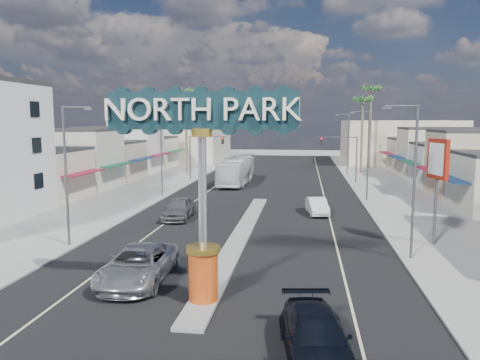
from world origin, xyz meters
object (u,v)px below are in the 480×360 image
(streetlight_l_near, at_px, (68,169))
(suv_right, at_px, (316,337))
(traffic_signal_right, at_px, (342,150))
(car_parked_left, at_px, (179,208))
(palm_right_mid, at_px, (363,103))
(palm_right_far, at_px, (371,94))
(bank_pylon_sign, at_px, (438,165))
(car_parked_right, at_px, (317,206))
(city_bus, at_px, (236,171))
(streetlight_l_mid, at_px, (163,149))
(suv_left, at_px, (138,265))
(gateway_sign, at_px, (202,171))
(palm_left_far, at_px, (186,97))
(streetlight_l_far, at_px, (206,140))
(streetlight_r_near, at_px, (412,174))
(streetlight_r_mid, at_px, (366,151))
(streetlight_r_far, at_px, (347,141))
(traffic_signal_left, at_px, (203,149))

(streetlight_l_near, height_order, suv_right, streetlight_l_near)
(traffic_signal_right, relative_size, car_parked_left, 1.16)
(palm_right_mid, xyz_separation_m, palm_right_far, (2.00, 6.00, 1.78))
(bank_pylon_sign, bearing_deg, traffic_signal_right, 81.13)
(palm_right_mid, xyz_separation_m, suv_right, (-8.16, -58.30, -9.81))
(suv_right, height_order, car_parked_right, suv_right)
(suv_right, relative_size, city_bus, 0.45)
(streetlight_l_mid, xyz_separation_m, car_parked_left, (4.59, -10.73, -4.19))
(streetlight_l_mid, height_order, car_parked_right, streetlight_l_mid)
(car_parked_left, bearing_deg, streetlight_l_near, -118.28)
(suv_left, bearing_deg, gateway_sign, -31.80)
(traffic_signal_right, relative_size, palm_left_far, 0.46)
(car_parked_right, bearing_deg, traffic_signal_right, 72.22)
(streetlight_l_near, xyz_separation_m, car_parked_right, (15.93, 12.78, -4.34))
(suv_left, relative_size, suv_right, 1.17)
(streetlight_l_mid, bearing_deg, traffic_signal_right, 35.50)
(bank_pylon_sign, bearing_deg, streetlight_l_far, 105.49)
(city_bus, bearing_deg, palm_left_far, 135.59)
(gateway_sign, xyz_separation_m, car_parked_right, (5.50, 20.80, -5.21))
(suv_right, height_order, bank_pylon_sign, bank_pylon_sign)
(palm_left_far, distance_m, suv_left, 47.84)
(streetlight_r_near, xyz_separation_m, palm_right_mid, (2.57, 46.00, 5.54))
(streetlight_r_near, height_order, suv_right, streetlight_r_near)
(streetlight_r_mid, xyz_separation_m, streetlight_r_far, (0.00, 22.00, 0.00))
(streetlight_l_near, relative_size, city_bus, 0.74)
(gateway_sign, xyz_separation_m, traffic_signal_left, (-9.18, 42.02, -1.65))
(palm_right_far, height_order, suv_right, palm_right_far)
(streetlight_r_near, bearing_deg, streetlight_l_far, 116.42)
(traffic_signal_right, distance_m, city_bus, 14.00)
(gateway_sign, bearing_deg, traffic_signal_left, 102.33)
(streetlight_l_mid, distance_m, streetlight_l_far, 22.00)
(streetlight_r_near, bearing_deg, gateway_sign, -142.45)
(car_parked_left, relative_size, bank_pylon_sign, 0.76)
(palm_left_far, height_order, car_parked_right, palm_left_far)
(palm_left_far, xyz_separation_m, suv_right, (17.84, -52.30, -10.71))
(traffic_signal_right, bearing_deg, streetlight_r_far, 81.14)
(palm_right_mid, bearing_deg, traffic_signal_right, -107.63)
(car_parked_left, relative_size, car_parked_right, 1.18)
(streetlight_l_near, xyz_separation_m, palm_left_far, (-2.57, 40.00, 6.43))
(traffic_signal_right, distance_m, streetlight_r_near, 34.03)
(traffic_signal_left, height_order, palm_left_far, palm_left_far)
(streetlight_r_far, height_order, palm_right_far, palm_right_far)
(streetlight_l_near, distance_m, streetlight_r_mid, 28.90)
(traffic_signal_left, xyz_separation_m, streetlight_l_far, (-1.25, 8.01, 0.79))
(streetlight_l_far, bearing_deg, city_bus, -60.92)
(streetlight_r_far, relative_size, car_parked_right, 2.05)
(streetlight_r_far, relative_size, bank_pylon_sign, 1.32)
(gateway_sign, distance_m, streetlight_r_mid, 29.91)
(car_parked_right, bearing_deg, suv_right, -99.44)
(traffic_signal_left, relative_size, car_parked_right, 1.37)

